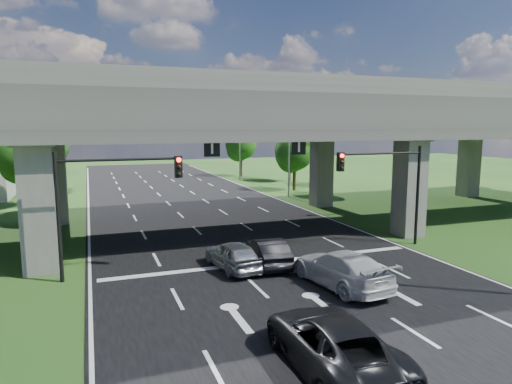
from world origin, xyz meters
TOP-DOWN VIEW (x-y plane):
  - ground at (0.00, 0.00)m, footprint 160.00×160.00m
  - road at (0.00, 10.00)m, footprint 18.00×120.00m
  - overpass at (0.00, 12.00)m, footprint 80.00×15.00m
  - signal_right at (7.82, 3.94)m, footprint 5.76×0.54m
  - signal_left at (-7.82, 3.94)m, footprint 5.76×0.54m
  - streetlight_far at (10.10, 24.00)m, footprint 3.38×0.25m
  - streetlight_beyond at (10.10, 40.00)m, footprint 3.38×0.25m
  - tree_left_near at (-13.95, 26.00)m, footprint 4.50×4.50m
  - tree_left_mid at (-16.95, 34.00)m, footprint 3.91×3.90m
  - tree_left_far at (-12.95, 42.00)m, footprint 4.80×4.80m
  - tree_right_near at (13.05, 28.00)m, footprint 4.20×4.20m
  - tree_right_mid at (16.05, 36.00)m, footprint 3.91×3.90m
  - tree_right_far at (12.05, 44.00)m, footprint 4.50×4.50m
  - car_silver at (-2.00, 3.00)m, footprint 2.25×4.41m
  - car_dark at (-0.13, 3.00)m, footprint 1.97×4.41m
  - car_white at (1.80, -1.01)m, footprint 2.89×5.76m
  - car_trailing at (-2.07, -7.06)m, footprint 2.86×5.84m

SIDE VIEW (x-z plane):
  - ground at x=0.00m, z-range 0.00..0.00m
  - road at x=0.00m, z-range 0.00..0.03m
  - car_dark at x=-0.13m, z-range 0.03..1.44m
  - car_silver at x=-2.00m, z-range 0.03..1.47m
  - car_trailing at x=-2.07m, z-range 0.03..1.63m
  - car_white at x=1.80m, z-range 0.03..1.63m
  - tree_left_mid at x=-16.95m, z-range 0.79..7.55m
  - tree_right_mid at x=16.05m, z-range 0.79..7.55m
  - signal_right at x=7.82m, z-range 1.19..7.19m
  - signal_left at x=-7.82m, z-range 1.19..7.19m
  - tree_right_near at x=13.05m, z-range 0.86..8.14m
  - tree_left_near at x=-13.95m, z-range 0.92..8.72m
  - tree_right_far at x=12.05m, z-range 0.92..8.72m
  - tree_left_far at x=-12.95m, z-range 0.98..9.30m
  - streetlight_far at x=10.10m, z-range 0.85..10.85m
  - streetlight_beyond at x=10.10m, z-range 0.85..10.85m
  - overpass at x=0.00m, z-range 2.92..12.92m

